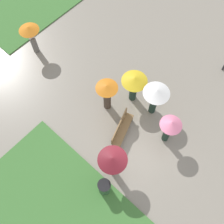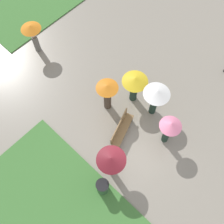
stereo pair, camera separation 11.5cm
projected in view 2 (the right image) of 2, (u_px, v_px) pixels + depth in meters
The scene contains 9 objects.
ground_plane at pixel (133, 147), 12.68m from camera, with size 90.00×90.00×0.00m, color gray.
park_bench at pixel (121, 129), 12.58m from camera, with size 1.74×0.94×0.90m.
trash_bin at pixel (103, 187), 11.44m from camera, with size 0.54×0.54×0.92m.
crowd_person_pink at pixel (170, 128), 11.61m from camera, with size 0.94×0.94×1.83m.
crowd_person_maroon at pixel (111, 161), 10.86m from camera, with size 1.18×1.18×1.90m.
crowd_person_orange at pixel (107, 93), 12.48m from camera, with size 1.00×1.00×1.89m.
crowd_person_yellow at pixel (135, 83), 12.58m from camera, with size 1.18×1.18×1.80m.
crowd_person_white at pixel (156, 96), 12.17m from camera, with size 1.19×1.19×1.91m.
lone_walker_far_path at pixel (32, 32), 13.96m from camera, with size 1.01×1.01×1.80m.
Camera 2 is at (-3.69, -2.19, 12.08)m, focal length 45.00 mm.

